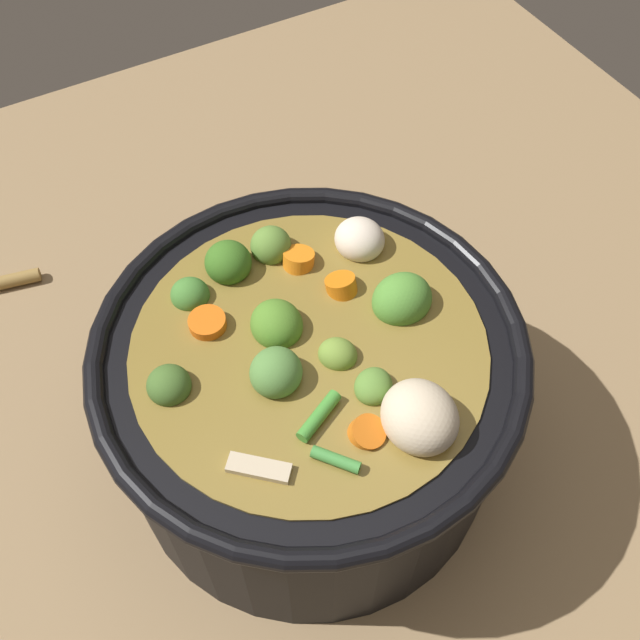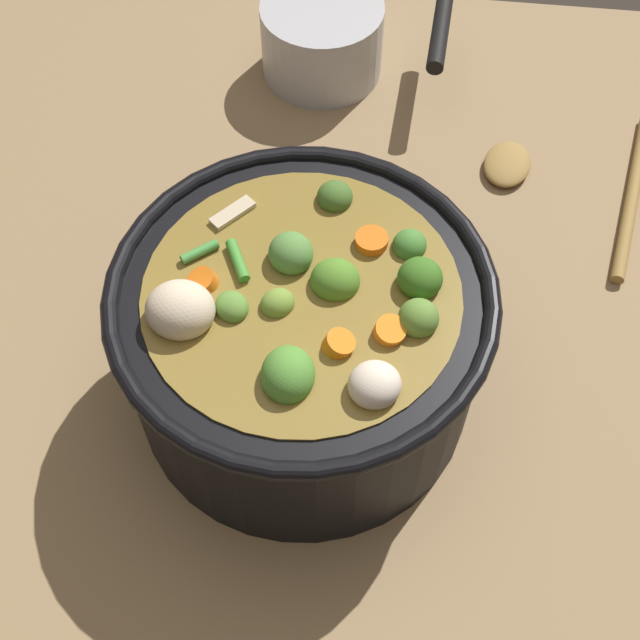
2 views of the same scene
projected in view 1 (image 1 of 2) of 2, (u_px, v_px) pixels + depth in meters
The scene contains 2 objects.
ground_plane at pixel (311, 443), 0.60m from camera, with size 1.10×1.10×0.00m, color #8C704C.
cooking_pot at pixel (310, 395), 0.54m from camera, with size 0.30×0.30×0.17m.
Camera 1 is at (0.13, 0.24, 0.55)m, focal length 41.39 mm.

